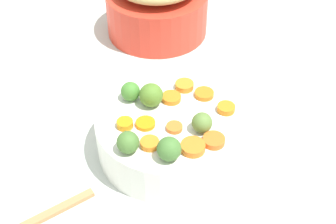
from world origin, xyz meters
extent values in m
cube|color=silver|center=(0.00, 0.00, 0.01)|extent=(2.40, 2.40, 0.02)
cylinder|color=white|center=(0.00, 0.01, 0.06)|extent=(0.25, 0.25, 0.08)
cylinder|color=red|center=(-0.27, 0.29, 0.07)|extent=(0.24, 0.24, 0.10)
cylinder|color=orange|center=(0.02, -0.01, 0.10)|extent=(0.03, 0.03, 0.01)
cylinder|color=orange|center=(0.01, 0.09, 0.10)|extent=(0.04, 0.04, 0.01)
cylinder|color=orange|center=(0.02, -0.06, 0.10)|extent=(0.04, 0.04, 0.01)
cylinder|color=orange|center=(0.06, 0.08, 0.10)|extent=(0.03, 0.03, 0.01)
cylinder|color=orange|center=(0.09, 0.01, 0.10)|extent=(0.04, 0.04, 0.01)
cylinder|color=orange|center=(-0.02, -0.03, 0.10)|extent=(0.05, 0.05, 0.01)
cylinder|color=orange|center=(-0.03, 0.08, 0.10)|extent=(0.05, 0.05, 0.01)
cylinder|color=orange|center=(-0.04, -0.06, 0.10)|extent=(0.03, 0.03, 0.01)
cylinder|color=orange|center=(0.08, -0.03, 0.10)|extent=(0.05, 0.05, 0.01)
cylinder|color=orange|center=(-0.03, 0.04, 0.10)|extent=(0.04, 0.04, 0.01)
sphere|color=#4B7733|center=(0.00, -0.09, 0.11)|extent=(0.04, 0.04, 0.04)
sphere|color=olive|center=(0.06, 0.02, 0.11)|extent=(0.03, 0.03, 0.03)
sphere|color=#467734|center=(0.06, -0.06, 0.12)|extent=(0.04, 0.04, 0.04)
sphere|color=#55802B|center=(-0.05, 0.01, 0.12)|extent=(0.04, 0.04, 0.04)
sphere|color=#478431|center=(-0.08, 0.00, 0.11)|extent=(0.03, 0.03, 0.03)
camera|label=1|loc=(0.36, -0.43, 0.63)|focal=49.32mm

